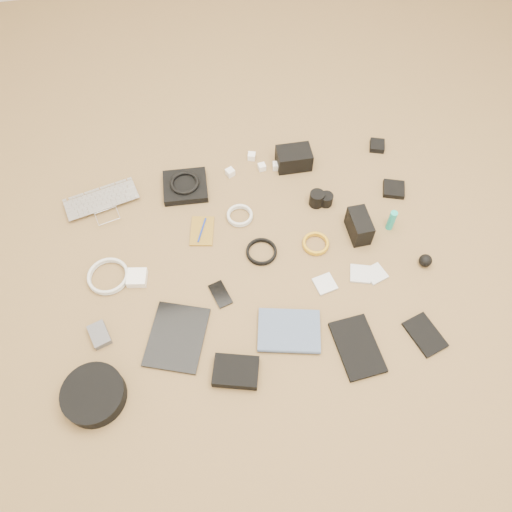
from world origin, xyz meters
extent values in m
cube|color=olive|center=(0.00, 0.00, -0.02)|extent=(4.00, 4.00, 0.04)
imported|color=silver|center=(-0.55, 0.37, 0.01)|extent=(0.34, 0.28, 0.02)
cube|color=black|center=(-0.20, 0.42, 0.02)|extent=(0.20, 0.19, 0.03)
torus|color=black|center=(-0.20, 0.42, 0.04)|extent=(0.14, 0.14, 0.02)
cube|color=white|center=(0.00, 0.46, 0.02)|extent=(0.04, 0.04, 0.03)
cube|color=white|center=(0.11, 0.54, 0.02)|extent=(0.04, 0.04, 0.03)
cube|color=white|center=(0.21, 0.46, 0.02)|extent=(0.04, 0.04, 0.03)
cube|color=white|center=(0.14, 0.47, 0.01)|extent=(0.03, 0.03, 0.03)
cube|color=black|center=(0.29, 0.46, 0.04)|extent=(0.15, 0.11, 0.09)
cube|color=black|center=(0.68, 0.49, 0.01)|extent=(0.08, 0.09, 0.03)
cube|color=olive|center=(-0.16, 0.18, 0.00)|extent=(0.12, 0.16, 0.01)
cylinder|color=#122B98|center=(-0.16, 0.18, 0.01)|extent=(0.05, 0.11, 0.01)
torus|color=silver|center=(0.00, 0.22, 0.01)|extent=(0.13, 0.13, 0.01)
cylinder|color=black|center=(0.33, 0.23, 0.03)|extent=(0.07, 0.07, 0.07)
cylinder|color=black|center=(0.37, 0.23, 0.03)|extent=(0.06, 0.06, 0.05)
cube|color=black|center=(0.68, 0.24, 0.01)|extent=(0.11, 0.11, 0.02)
cube|color=white|center=(-0.44, 0.01, 0.02)|extent=(0.08, 0.08, 0.03)
torus|color=silver|center=(-0.54, 0.04, 0.01)|extent=(0.19, 0.19, 0.01)
torus|color=black|center=(0.06, 0.04, 0.01)|extent=(0.14, 0.14, 0.01)
torus|color=gold|center=(0.28, 0.03, 0.01)|extent=(0.11, 0.11, 0.01)
cube|color=black|center=(0.46, 0.06, 0.05)|extent=(0.08, 0.14, 0.10)
cylinder|color=#1BAF9C|center=(0.59, 0.06, 0.05)|extent=(0.04, 0.04, 0.10)
cube|color=#525257|center=(-0.58, -0.20, 0.01)|extent=(0.09, 0.11, 0.03)
cube|color=black|center=(-0.31, -0.26, 0.01)|extent=(0.27, 0.30, 0.01)
cube|color=black|center=(-0.13, -0.12, 0.00)|extent=(0.08, 0.12, 0.01)
cube|color=silver|center=(0.27, -0.15, 0.01)|extent=(0.09, 0.09, 0.01)
cube|color=silver|center=(0.41, -0.13, 0.01)|extent=(0.10, 0.10, 0.01)
cube|color=silver|center=(0.47, -0.14, 0.01)|extent=(0.09, 0.09, 0.01)
sphere|color=black|center=(0.67, -0.13, 0.03)|extent=(0.06, 0.06, 0.05)
cylinder|color=black|center=(-0.60, -0.42, 0.03)|extent=(0.27, 0.27, 0.06)
cube|color=black|center=(-0.13, -0.43, 0.02)|extent=(0.18, 0.15, 0.04)
imported|color=#465877|center=(0.07, -0.40, 0.01)|extent=(0.25, 0.21, 0.02)
cube|color=black|center=(0.31, -0.42, 0.01)|extent=(0.16, 0.24, 0.02)
cube|color=black|center=(0.57, -0.42, 0.01)|extent=(0.14, 0.17, 0.01)
camera|label=1|loc=(-0.16, -0.99, 1.68)|focal=35.00mm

